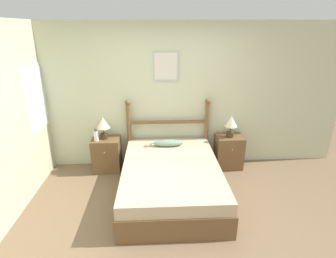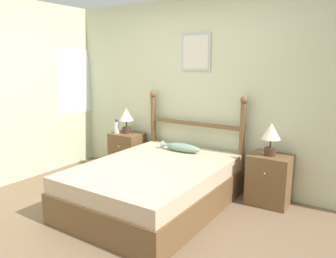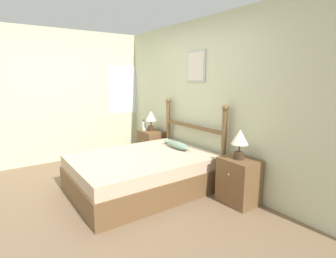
# 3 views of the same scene
# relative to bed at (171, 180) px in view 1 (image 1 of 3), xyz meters

# --- Properties ---
(ground_plane) EXTENTS (16.00, 16.00, 0.00)m
(ground_plane) POSITION_rel_bed_xyz_m (-0.03, -0.65, -0.26)
(ground_plane) COLOR #7A6047
(wall_back) EXTENTS (6.40, 0.08, 2.55)m
(wall_back) POSITION_rel_bed_xyz_m (-0.03, 1.08, 1.02)
(wall_back) COLOR beige
(wall_back) RESTS_ON ground_plane
(bed) EXTENTS (1.47, 2.00, 0.52)m
(bed) POSITION_rel_bed_xyz_m (0.00, 0.00, 0.00)
(bed) COLOR brown
(bed) RESTS_ON ground_plane
(headboard) EXTENTS (1.50, 0.10, 1.27)m
(headboard) POSITION_rel_bed_xyz_m (-0.00, 0.96, 0.45)
(headboard) COLOR brown
(headboard) RESTS_ON ground_plane
(nightstand_left) EXTENTS (0.48, 0.40, 0.61)m
(nightstand_left) POSITION_rel_bed_xyz_m (-1.11, 0.83, 0.05)
(nightstand_left) COLOR brown
(nightstand_left) RESTS_ON ground_plane
(nightstand_right) EXTENTS (0.48, 0.40, 0.61)m
(nightstand_right) POSITION_rel_bed_xyz_m (1.11, 0.83, 0.05)
(nightstand_right) COLOR brown
(nightstand_right) RESTS_ON ground_plane
(table_lamp_left) EXTENTS (0.22, 0.22, 0.39)m
(table_lamp_left) POSITION_rel_bed_xyz_m (-1.13, 0.84, 0.61)
(table_lamp_left) COLOR #422D1E
(table_lamp_left) RESTS_ON nightstand_left
(table_lamp_right) EXTENTS (0.22, 0.22, 0.39)m
(table_lamp_right) POSITION_rel_bed_xyz_m (1.10, 0.81, 0.61)
(table_lamp_right) COLOR #422D1E
(table_lamp_right) RESTS_ON nightstand_right
(bottle) EXTENTS (0.08, 0.08, 0.22)m
(bottle) POSITION_rel_bed_xyz_m (-1.24, 0.75, 0.45)
(bottle) COLOR white
(bottle) RESTS_ON nightstand_left
(fish_pillow) EXTENTS (0.59, 0.16, 0.11)m
(fish_pillow) POSITION_rel_bed_xyz_m (-0.03, 0.67, 0.32)
(fish_pillow) COLOR gray
(fish_pillow) RESTS_ON bed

